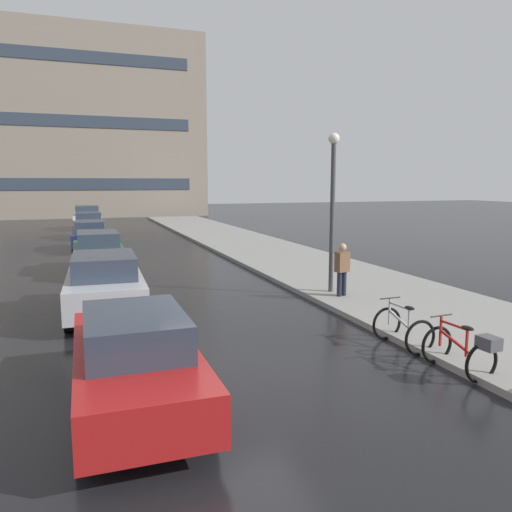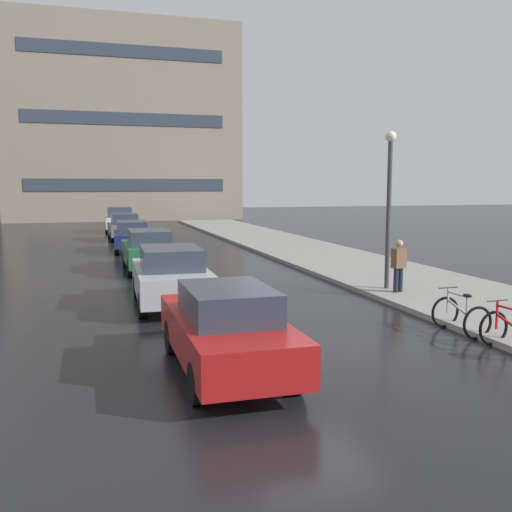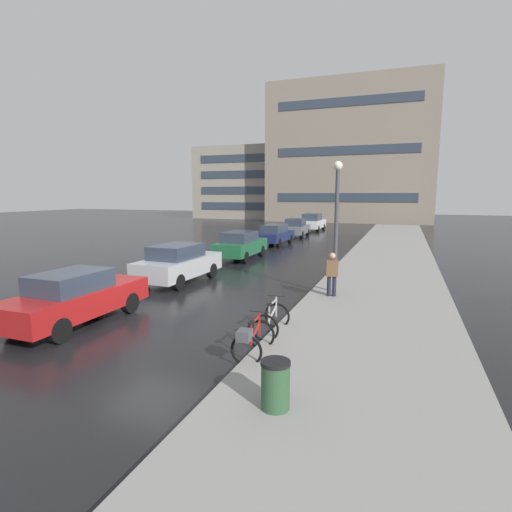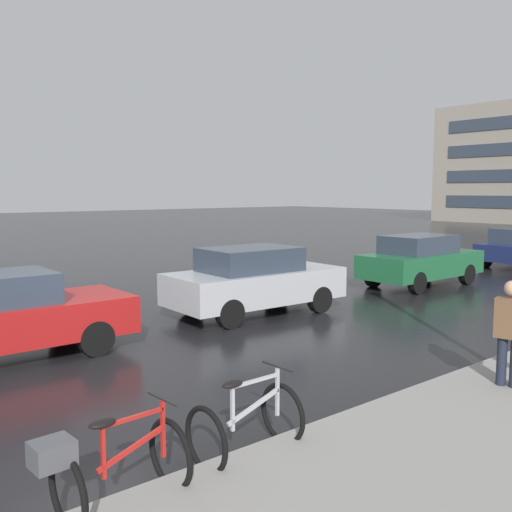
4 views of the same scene
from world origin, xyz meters
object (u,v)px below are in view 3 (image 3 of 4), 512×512
(car_red, at_px, (75,297))
(car_grey, at_px, (296,228))
(bicycle_nearest, at_px, (252,339))
(car_silver, at_px, (178,263))
(car_green, at_px, (240,245))
(streetlamp, at_px, (337,215))
(trash_bin, at_px, (275,388))
(car_navy, at_px, (275,234))
(pedestrian, at_px, (332,273))
(car_white, at_px, (312,222))
(bicycle_second, at_px, (271,320))

(car_red, relative_size, car_grey, 1.13)
(bicycle_nearest, xyz_separation_m, car_red, (-5.60, 0.62, 0.29))
(car_silver, height_order, car_green, car_silver)
(streetlamp, bearing_deg, car_red, -137.81)
(car_green, bearing_deg, car_silver, -90.88)
(car_silver, distance_m, trash_bin, 10.88)
(car_navy, bearing_deg, car_grey, 89.73)
(car_grey, xyz_separation_m, trash_bin, (6.91, -27.60, -0.30))
(car_red, bearing_deg, pedestrian, 38.82)
(car_navy, distance_m, car_white, 12.18)
(trash_bin, bearing_deg, car_grey, 104.05)
(car_green, xyz_separation_m, pedestrian, (6.42, -7.16, 0.14))
(car_white, height_order, streetlamp, streetlamp)
(car_green, relative_size, car_white, 0.98)
(car_red, height_order, car_green, car_green)
(car_green, height_order, car_grey, car_grey)
(car_white, relative_size, streetlamp, 0.89)
(bicycle_nearest, xyz_separation_m, car_navy, (-5.75, 19.69, 0.29))
(car_silver, distance_m, car_navy, 13.30)
(car_green, xyz_separation_m, trash_bin, (6.83, -14.91, -0.32))
(car_red, relative_size, car_silver, 1.02)
(bicycle_nearest, bearing_deg, car_green, 113.58)
(car_grey, height_order, car_white, car_white)
(car_silver, bearing_deg, pedestrian, -5.48)
(bicycle_nearest, height_order, car_green, car_green)
(car_green, relative_size, trash_bin, 4.37)
(car_red, bearing_deg, bicycle_second, 10.74)
(car_white, relative_size, pedestrian, 2.57)
(car_grey, bearing_deg, bicycle_second, -76.75)
(car_silver, xyz_separation_m, car_grey, (0.02, 19.22, -0.03))
(car_navy, bearing_deg, car_green, -89.06)
(pedestrian, relative_size, streetlamp, 0.35)
(bicycle_second, distance_m, pedestrian, 4.22)
(car_silver, bearing_deg, car_red, -88.67)
(car_green, xyz_separation_m, car_navy, (-0.11, 6.77, -0.03))
(car_white, distance_m, trash_bin, 34.55)
(car_grey, bearing_deg, car_silver, -90.05)
(car_red, relative_size, car_white, 1.03)
(bicycle_second, relative_size, car_white, 0.27)
(car_green, bearing_deg, bicycle_second, -63.73)
(car_navy, xyz_separation_m, car_white, (0.10, 12.18, 0.09))
(car_silver, bearing_deg, car_grey, 89.95)
(car_grey, bearing_deg, streetlamp, -71.30)
(car_silver, bearing_deg, trash_bin, -50.44)
(car_red, relative_size, car_green, 1.04)
(bicycle_nearest, bearing_deg, trash_bin, -59.30)
(car_red, xyz_separation_m, car_silver, (-0.13, 5.76, 0.04))
(car_navy, xyz_separation_m, trash_bin, (6.94, -21.68, -0.29))
(bicycle_second, height_order, streetlamp, streetlamp)
(streetlamp, bearing_deg, bicycle_second, -100.32)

